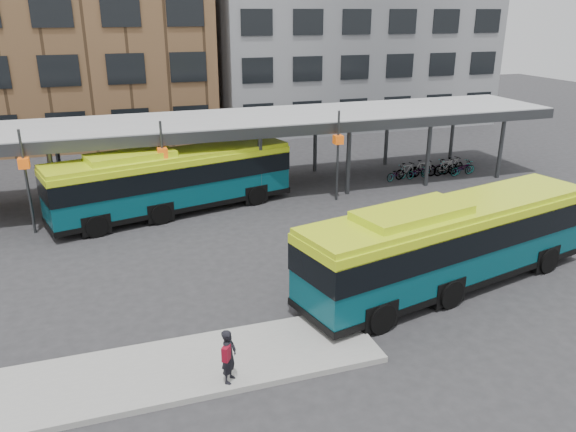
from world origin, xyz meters
name	(u,v)px	position (x,y,z in m)	size (l,w,h in m)	color
ground	(289,299)	(0.00, 0.00, 0.00)	(120.00, 120.00, 0.00)	#28282B
boarding_island	(135,377)	(-5.50, -3.00, 0.09)	(14.00, 3.00, 0.18)	gray
canopy	(210,124)	(-0.06, 12.87, 3.91)	(40.00, 6.53, 4.80)	#999B9E
building_grey	(344,6)	(16.00, 32.00, 10.00)	(24.00, 14.00, 20.00)	slate
bus_front	(450,241)	(5.89, -0.82, 1.76)	(12.56, 5.29, 3.39)	#06404B
bus_rear	(172,179)	(-2.54, 10.52, 1.74)	(12.40, 5.49, 3.35)	#06404B
pedestrian	(229,356)	(-3.08, -4.12, 0.96)	(0.62, 0.67, 1.55)	black
bike_rack	(435,169)	(13.54, 12.01, 0.48)	(6.29, 1.33, 1.08)	slate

